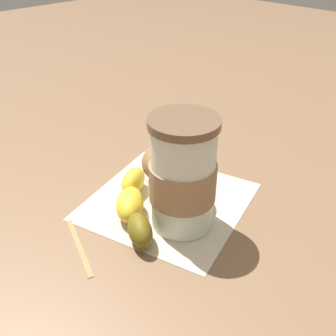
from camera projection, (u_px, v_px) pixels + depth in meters
The scene contains 6 objects.
ground_plane at pixel (168, 201), 0.57m from camera, with size 3.00×3.00×0.00m, color brown.
paper_napkin at pixel (168, 201), 0.57m from camera, with size 0.21×0.21×0.00m, color beige.
coffee_cup at pixel (183, 176), 0.49m from camera, with size 0.09×0.09×0.15m.
muffin at pixel (173, 171), 0.55m from camera, with size 0.08×0.08×0.09m.
banana at pixel (134, 204), 0.53m from camera, with size 0.14×0.12×0.04m.
wooden_stirrer at pixel (79, 246), 0.49m from camera, with size 0.11×0.01×0.00m, color #9E7547.
Camera 1 is at (-0.32, 0.32, 0.35)m, focal length 42.00 mm.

